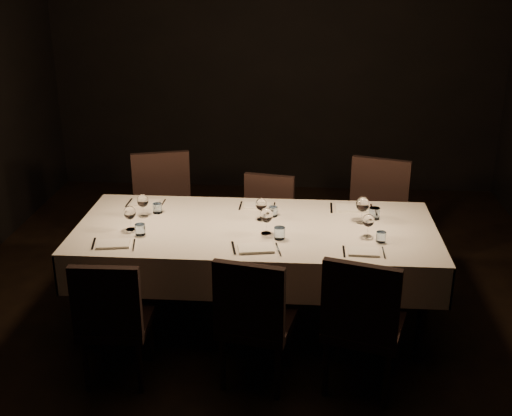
# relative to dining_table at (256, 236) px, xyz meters

# --- Properties ---
(room) EXTENTS (5.01, 6.01, 3.01)m
(room) POSITION_rel_dining_table_xyz_m (0.00, 0.00, 0.81)
(room) COLOR black
(room) RESTS_ON ground
(dining_table) EXTENTS (2.52, 1.12, 0.76)m
(dining_table) POSITION_rel_dining_table_xyz_m (0.00, 0.00, 0.00)
(dining_table) COLOR black
(dining_table) RESTS_ON ground
(chair_near_left) EXTENTS (0.43, 0.43, 0.87)m
(chair_near_left) POSITION_rel_dining_table_xyz_m (-0.82, -0.81, -0.20)
(chair_near_left) COLOR black
(chair_near_left) RESTS_ON ground
(place_setting_near_left) EXTENTS (0.33, 0.40, 0.17)m
(place_setting_near_left) POSITION_rel_dining_table_xyz_m (-0.86, -0.22, 0.14)
(place_setting_near_left) COLOR beige
(place_setting_near_left) RESTS_ON dining_table
(chair_near_center) EXTENTS (0.51, 0.51, 0.90)m
(chair_near_center) POSITION_rel_dining_table_xyz_m (0.04, -0.77, -0.19)
(chair_near_center) COLOR black
(chair_near_center) RESTS_ON ground
(place_setting_near_center) EXTENTS (0.36, 0.41, 0.19)m
(place_setting_near_center) POSITION_rel_dining_table_xyz_m (0.08, -0.22, 0.15)
(place_setting_near_center) COLOR beige
(place_setting_near_center) RESTS_ON dining_table
(chair_near_right) EXTENTS (0.56, 0.56, 0.93)m
(chair_near_right) POSITION_rel_dining_table_xyz_m (0.69, -0.79, -0.17)
(chair_near_right) COLOR black
(chair_near_right) RESTS_ON ground
(place_setting_near_right) EXTENTS (0.29, 0.39, 0.16)m
(place_setting_near_right) POSITION_rel_dining_table_xyz_m (0.77, -0.22, 0.14)
(place_setting_near_right) COLOR beige
(place_setting_near_right) RESTS_ON dining_table
(chair_far_left) EXTENTS (0.60, 0.60, 1.01)m
(chair_far_left) POSITION_rel_dining_table_xyz_m (-0.84, 0.81, -0.14)
(chair_far_left) COLOR black
(chair_far_left) RESTS_ON ground
(place_setting_far_left) EXTENTS (0.31, 0.40, 0.17)m
(place_setting_far_left) POSITION_rel_dining_table_xyz_m (-0.82, 0.22, 0.14)
(place_setting_far_left) COLOR beige
(place_setting_far_left) RESTS_ON dining_table
(chair_far_center) EXTENTS (0.49, 0.49, 0.87)m
(chair_far_center) POSITION_rel_dining_table_xyz_m (0.03, 0.73, -0.20)
(chair_far_center) COLOR black
(chair_far_center) RESTS_ON ground
(place_setting_far_center) EXTENTS (0.30, 0.39, 0.17)m
(place_setting_far_center) POSITION_rel_dining_table_xyz_m (0.03, 0.22, 0.14)
(place_setting_far_center) COLOR beige
(place_setting_far_center) RESTS_ON dining_table
(chair_far_right) EXTENTS (0.60, 0.60, 1.00)m
(chair_far_right) POSITION_rel_dining_table_xyz_m (0.92, 0.79, -0.14)
(chair_far_right) COLOR black
(chair_far_right) RESTS_ON ground
(place_setting_far_right) EXTENTS (0.35, 0.41, 0.19)m
(place_setting_far_right) POSITION_rel_dining_table_xyz_m (0.75, 0.22, 0.15)
(place_setting_far_right) COLOR beige
(place_setting_far_right) RESTS_ON dining_table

